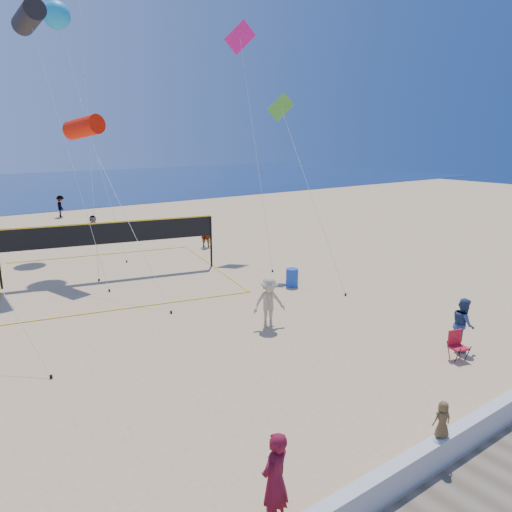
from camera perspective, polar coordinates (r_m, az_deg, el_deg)
ground at (r=13.13m, az=8.91°, el=-16.06°), size 120.00×120.00×0.00m
seawall at (r=11.42m, az=20.42°, el=-20.02°), size 32.00×0.30×0.60m
woman at (r=9.12m, az=2.17°, el=-24.24°), size 0.72×0.57×1.74m
toddler at (r=11.04m, az=20.53°, el=-17.09°), size 0.44×0.37×0.77m
bystander_a at (r=16.73m, az=22.58°, el=-7.18°), size 1.00×1.00×1.64m
bystander_b at (r=17.18m, az=1.50°, el=-5.32°), size 1.28×0.95×1.77m
far_person_1 at (r=33.36m, az=-18.09°, el=3.13°), size 1.50×0.73×1.55m
far_person_2 at (r=29.66m, az=-5.77°, el=2.67°), size 0.71×0.74×1.72m
far_person_4 at (r=43.34m, az=-21.42°, el=5.30°), size 0.70×1.16×1.76m
camp_chair at (r=16.06m, az=21.97°, el=-9.26°), size 0.57×0.67×0.97m
trash_barrel at (r=21.91m, az=4.14°, el=-2.48°), size 0.62×0.62×0.80m
volleyball_net at (r=23.98m, az=-16.07°, el=1.89°), size 11.66×11.54×2.61m
kite_1 at (r=26.11m, az=-24.55°, el=23.57°), size 1.50×6.15×12.12m
kite_2 at (r=24.39m, az=-19.08°, el=13.72°), size 1.47×8.39×7.39m
kite_4 at (r=24.27m, az=3.35°, el=15.27°), size 1.58×5.77×8.43m
kite_5 at (r=29.68m, az=-1.67°, el=22.66°), size 3.33×6.34×12.66m
kite_7 at (r=32.78m, az=-21.84°, el=24.18°), size 1.74×7.45×13.74m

